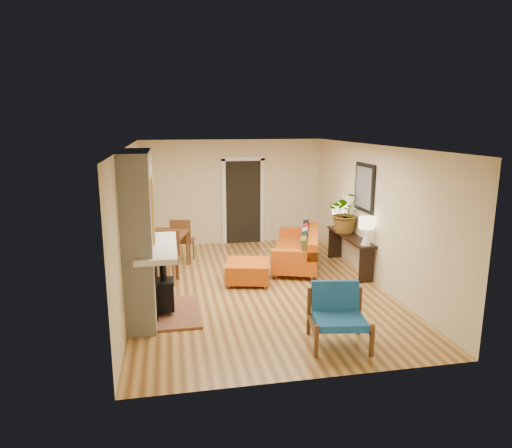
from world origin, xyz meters
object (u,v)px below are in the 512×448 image
(console_table, at_px, (350,242))
(lamp_near, at_px, (367,228))
(houseplant, at_px, (346,212))
(dining_table, at_px, (171,241))
(sofa, at_px, (300,249))
(blue_chair, at_px, (338,311))
(lamp_far, at_px, (339,213))
(ottoman, at_px, (248,270))

(console_table, height_order, lamp_near, lamp_near)
(lamp_near, relative_size, houseplant, 0.61)
(dining_table, height_order, console_table, dining_table)
(dining_table, height_order, lamp_near, lamp_near)
(sofa, bearing_deg, console_table, -24.95)
(dining_table, bearing_deg, lamp_near, -19.52)
(sofa, relative_size, houseplant, 2.56)
(houseplant, bearing_deg, dining_table, 175.31)
(blue_chair, xyz_separation_m, lamp_far, (1.41, 3.70, 0.62))
(houseplant, bearing_deg, lamp_near, -89.42)
(sofa, relative_size, blue_chair, 2.54)
(lamp_near, xyz_separation_m, houseplant, (-0.01, 0.99, 0.10))
(blue_chair, height_order, lamp_near, lamp_near)
(ottoman, relative_size, blue_chair, 1.09)
(sofa, xyz_separation_m, blue_chair, (-0.47, -3.45, 0.08))
(ottoman, bearing_deg, lamp_near, -8.89)
(sofa, height_order, console_table, sofa)
(dining_table, distance_m, houseplant, 3.68)
(sofa, distance_m, blue_chair, 3.49)
(sofa, xyz_separation_m, console_table, (0.94, -0.44, 0.22))
(ottoman, xyz_separation_m, dining_table, (-1.42, 0.94, 0.41))
(ottoman, bearing_deg, blue_chair, -72.73)
(sofa, distance_m, lamp_far, 1.20)
(ottoman, height_order, houseplant, houseplant)
(console_table, xyz_separation_m, lamp_near, (0.00, -0.76, 0.49))
(blue_chair, relative_size, houseplant, 1.01)
(blue_chair, xyz_separation_m, lamp_near, (1.41, 2.26, 0.62))
(blue_chair, bearing_deg, houseplant, 66.72)
(sofa, bearing_deg, houseplant, -12.09)
(houseplant, bearing_deg, blue_chair, -113.28)
(blue_chair, xyz_separation_m, console_table, (1.41, 3.02, 0.14))
(sofa, bearing_deg, ottoman, -146.64)
(ottoman, bearing_deg, console_table, 10.43)
(dining_table, xyz_separation_m, console_table, (3.64, -0.54, -0.07))
(dining_table, relative_size, lamp_near, 3.47)
(sofa, height_order, dining_table, dining_table)
(sofa, distance_m, console_table, 1.06)
(blue_chair, height_order, console_table, blue_chair)
(blue_chair, distance_m, lamp_near, 2.74)
(sofa, bearing_deg, lamp_near, -51.82)
(dining_table, bearing_deg, houseplant, -4.69)
(lamp_far, distance_m, houseplant, 0.46)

